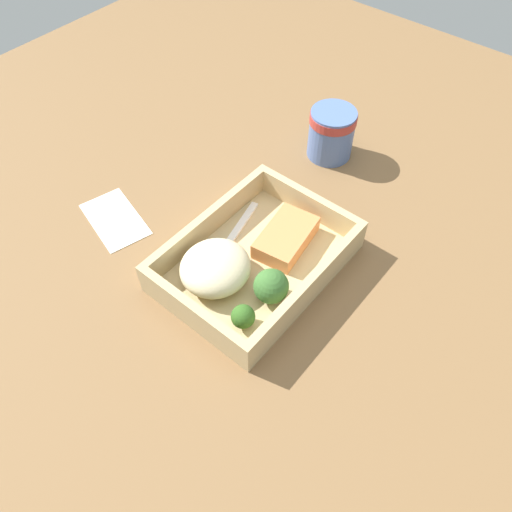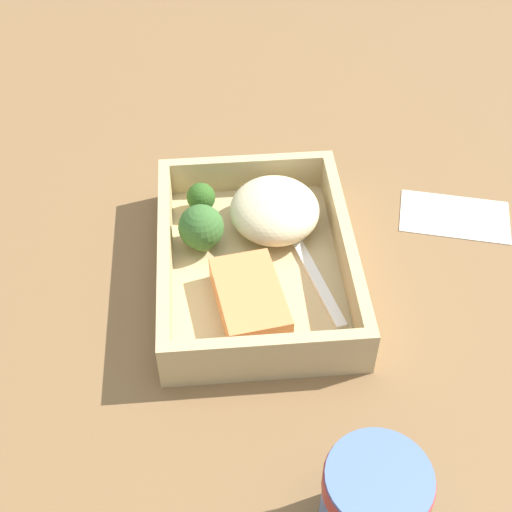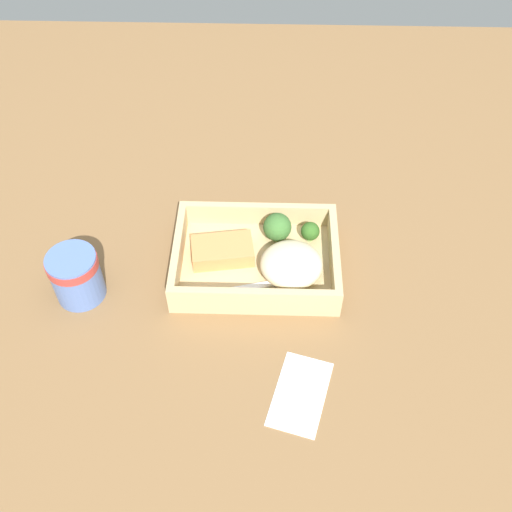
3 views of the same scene
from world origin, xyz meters
TOP-DOWN VIEW (x-y plane):
  - ground_plane at (0.00, 0.00)cm, footprint 160.00×160.00cm
  - takeout_tray at (0.00, 0.00)cm, footprint 26.61×19.54cm
  - tray_rim at (0.00, 0.00)cm, footprint 26.61×19.54cm
  - salmon_fillet at (-5.54, 1.09)cm, footprint 10.81×7.51cm
  - mashed_potatoes at (5.70, -2.48)cm, footprint 9.98×9.57cm
  - broccoli_floret_1 at (8.97, 5.29)cm, footprint 3.17×3.17cm
  - broccoli_floret_2 at (3.41, 5.41)cm, footprint 4.77×4.77cm
  - fork at (-0.10, -5.35)cm, footprint 15.74×5.36cm
  - paper_cup at (-27.68, -6.29)cm, footprint 7.91×7.91cm
  - receipt_slip at (6.87, -23.14)cm, footprint 10.01×13.56cm

SIDE VIEW (x-z plane):
  - ground_plane at x=0.00cm, z-range -2.00..0.00cm
  - receipt_slip at x=6.87cm, z-range 0.00..0.24cm
  - takeout_tray at x=0.00cm, z-range 0.00..1.20cm
  - fork at x=-0.10cm, z-range 1.20..1.64cm
  - salmon_fillet at x=-5.54cm, z-range 1.20..3.91cm
  - broccoli_floret_1 at x=8.97cm, z-range 1.35..4.96cm
  - tray_rim at x=0.00cm, z-range 1.20..5.31cm
  - mashed_potatoes at x=5.70cm, z-range 1.20..6.14cm
  - broccoli_floret_2 at x=3.41cm, z-range 1.30..6.44cm
  - paper_cup at x=-27.68cm, z-range 0.50..9.16cm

